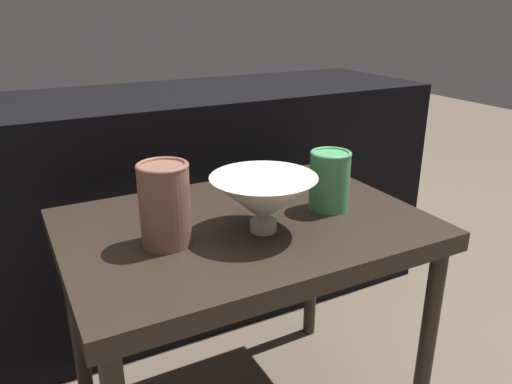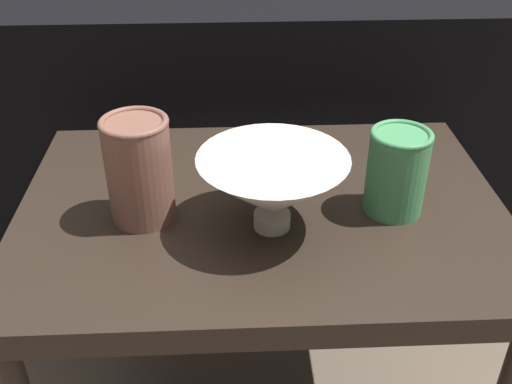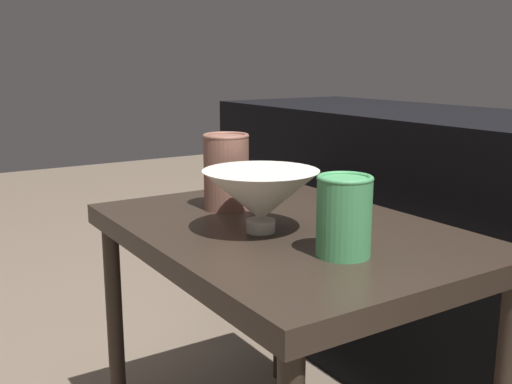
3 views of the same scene
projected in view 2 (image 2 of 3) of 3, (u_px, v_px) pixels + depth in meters
The scene contains 5 objects.
table at pixel (261, 234), 0.95m from camera, with size 0.74×0.52×0.54m.
couch_backdrop at pixel (248, 132), 1.52m from camera, with size 1.73×0.50×0.71m.
bowl at pixel (273, 187), 0.83m from camera, with size 0.21×0.21×0.11m.
vase_textured_left at pixel (139, 169), 0.84m from camera, with size 0.10×0.10×0.16m.
vase_colorful_right at pixel (397, 171), 0.87m from camera, with size 0.09×0.09×0.13m.
Camera 2 is at (-0.05, -0.76, 1.05)m, focal length 42.00 mm.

